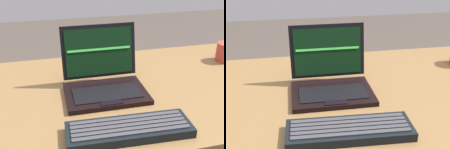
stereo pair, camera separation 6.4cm
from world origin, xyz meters
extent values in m
cube|color=brown|center=(0.00, 0.00, 0.72)|extent=(1.71, 0.72, 0.03)
cube|color=black|center=(-0.04, -0.03, 0.74)|extent=(0.28, 0.20, 0.02)
cube|color=black|center=(-0.04, -0.05, 0.75)|extent=(0.23, 0.11, 0.00)
cube|color=black|center=(-0.04, -0.11, 0.75)|extent=(0.07, 0.03, 0.00)
cube|color=black|center=(-0.04, 0.08, 0.86)|extent=(0.27, 0.04, 0.19)
cube|color=black|center=(-0.04, 0.07, 0.86)|extent=(0.24, 0.03, 0.17)
cube|color=#4CF259|center=(-0.04, 0.07, 0.87)|extent=(0.23, 0.00, 0.01)
cube|color=black|center=(-0.03, -0.26, 0.75)|extent=(0.35, 0.13, 0.03)
cube|color=#38383D|center=(-0.03, -0.29, 0.76)|extent=(0.32, 0.03, 0.00)
cube|color=#38383D|center=(-0.03, -0.27, 0.76)|extent=(0.32, 0.03, 0.00)
cube|color=#38383D|center=(-0.03, -0.26, 0.76)|extent=(0.32, 0.03, 0.00)
cube|color=#38383D|center=(-0.03, -0.24, 0.76)|extent=(0.32, 0.03, 0.00)
cube|color=#38383D|center=(-0.02, -0.22, 0.76)|extent=(0.32, 0.03, 0.00)
camera|label=1|loc=(-0.23, -0.87, 1.22)|focal=45.31mm
camera|label=2|loc=(-0.17, -0.88, 1.22)|focal=45.31mm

